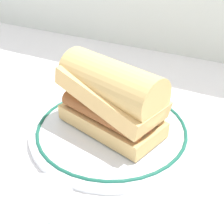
# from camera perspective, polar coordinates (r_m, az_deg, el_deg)

# --- Properties ---
(ground_plane) EXTENTS (1.50, 1.50, 0.00)m
(ground_plane) POSITION_cam_1_polar(r_m,az_deg,el_deg) (0.53, -1.31, -5.45)
(ground_plane) COLOR white
(plate) EXTENTS (0.27, 0.27, 0.01)m
(plate) POSITION_cam_1_polar(r_m,az_deg,el_deg) (0.54, 0.00, -3.30)
(plate) COLOR white
(plate) RESTS_ON ground_plane
(sausage_sandwich) EXTENTS (0.19, 0.13, 0.12)m
(sausage_sandwich) POSITION_cam_1_polar(r_m,az_deg,el_deg) (0.50, 0.00, 2.78)
(sausage_sandwich) COLOR #E2B36C
(sausage_sandwich) RESTS_ON plate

